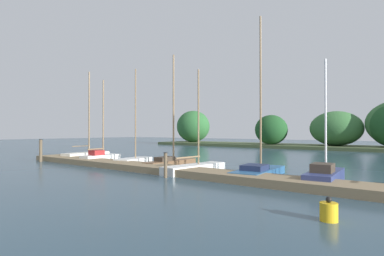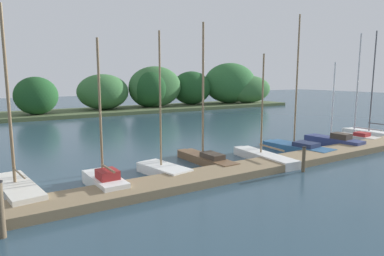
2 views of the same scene
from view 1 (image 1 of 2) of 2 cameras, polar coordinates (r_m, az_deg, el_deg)
The scene contains 11 objects.
dock_pier at distance 15.66m, azimuth -0.69°, elevation -8.04°, with size 28.38×1.80×0.35m.
sailboat_0 at distance 26.12m, azimuth -18.51°, elevation -4.57°, with size 1.56×4.18×6.94m.
sailboat_1 at distance 23.11m, azimuth -16.22°, elevation -5.06°, with size 1.08×3.03×5.87m.
sailboat_2 at distance 21.22m, azimuth -10.43°, elevation -5.71°, with size 1.66×3.02×6.38m.
sailboat_3 at distance 19.67m, azimuth -3.76°, elevation -5.92°, with size 1.09×4.43×7.05m.
sailboat_4 at distance 16.95m, azimuth 0.93°, elevation -7.14°, with size 1.28×4.53×5.58m.
sailboat_5 at distance 15.68m, azimuth 12.24°, elevation -7.47°, with size 1.80×4.55×7.92m.
sailboat_6 at distance 14.36m, azimuth 23.19°, elevation -7.94°, with size 1.37×3.85×5.29m.
mooring_piling_0 at distance 24.97m, azimuth -25.95°, elevation -3.70°, with size 0.24×0.24×1.63m.
mooring_piling_1 at distance 14.86m, azimuth -4.87°, elevation -6.75°, with size 0.19×0.19×1.21m.
channel_buoy_1 at distance 8.59m, azimuth 23.75°, elevation -13.80°, with size 0.43×0.43×0.60m.
Camera 1 is at (9.82, 1.17, 2.21)m, focal length 29.14 mm.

